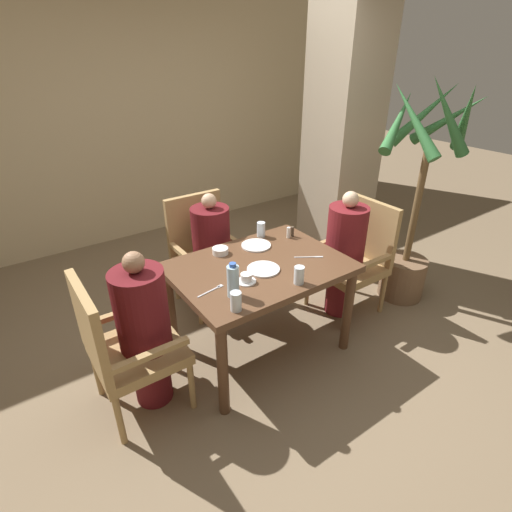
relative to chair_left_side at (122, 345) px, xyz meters
name	(u,v)px	position (x,y,z in m)	size (l,w,h in m)	color
ground_plane	(259,347)	(1.02, 0.00, -0.52)	(16.00, 16.00, 0.00)	#7A664C
wall_back	(122,117)	(1.02, 2.64, 0.88)	(8.00, 0.06, 2.80)	#C6B289
pillar_stone	(343,132)	(2.58, 0.81, 0.83)	(0.57, 0.57, 2.70)	tan
dining_table	(260,277)	(1.02, 0.00, 0.13)	(1.21, 0.88, 0.75)	brown
chair_left_side	(122,345)	(0.00, 0.00, 0.00)	(0.53, 0.53, 0.97)	#A88451
diner_in_left_chair	(145,330)	(0.15, 0.00, 0.05)	(0.32, 0.32, 1.10)	#5B1419
chair_far_side	(204,248)	(1.02, 0.85, 0.00)	(0.53, 0.53, 0.97)	#A88451
diner_in_far_chair	(212,252)	(1.02, 0.70, 0.03)	(0.32, 0.32, 1.07)	#5B1419
chair_right_side	(356,255)	(2.03, 0.00, 0.00)	(0.53, 0.53, 0.97)	#A88451
diner_in_right_chair	(344,254)	(1.88, 0.00, 0.05)	(0.32, 0.32, 1.11)	maroon
potted_palm	(413,221)	(2.55, -0.15, 0.24)	(0.77, 0.76, 1.96)	brown
plate_main_left	(256,245)	(1.16, 0.25, 0.23)	(0.23, 0.23, 0.01)	white
plate_main_right	(263,269)	(1.00, -0.07, 0.23)	(0.23, 0.23, 0.01)	white
teacup_with_saucer	(246,279)	(0.81, -0.14, 0.25)	(0.13, 0.13, 0.06)	white
bowl_small	(220,251)	(0.88, 0.30, 0.25)	(0.12, 0.12, 0.05)	white
water_bottle	(233,281)	(0.66, -0.23, 0.33)	(0.08, 0.08, 0.23)	#A3C6DB
glass_tall_near	(261,229)	(1.30, 0.37, 0.29)	(0.07, 0.07, 0.12)	silver
glass_tall_mid	(299,275)	(1.08, -0.34, 0.29)	(0.07, 0.07, 0.12)	silver
glass_tall_far	(236,301)	(0.59, -0.36, 0.29)	(0.07, 0.07, 0.12)	silver
salt_shaker	(288,233)	(1.46, 0.23, 0.27)	(0.03, 0.03, 0.09)	white
pepper_shaker	(292,232)	(1.50, 0.23, 0.27)	(0.03, 0.03, 0.08)	#4C3D2D
fork_beside_plate	(213,290)	(0.59, -0.10, 0.23)	(0.20, 0.05, 0.00)	silver
knife_beside_plate	(310,257)	(1.38, -0.12, 0.23)	(0.18, 0.12, 0.00)	silver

